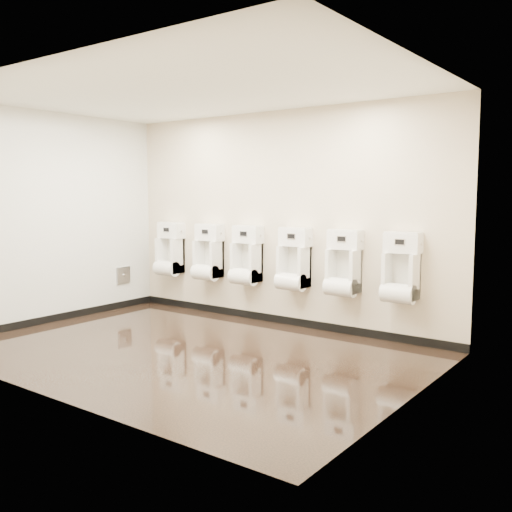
{
  "coord_description": "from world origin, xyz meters",
  "views": [
    {
      "loc": [
        4.2,
        -4.49,
        1.73
      ],
      "look_at": [
        0.5,
        0.55,
        1.04
      ],
      "focal_mm": 40.0,
      "sensor_mm": 36.0,
      "label": 1
    }
  ],
  "objects_px": {
    "urinal_1": "(208,256)",
    "urinal_2": "(246,260)",
    "urinal_3": "(293,264)",
    "urinal_5": "(401,273)",
    "access_panel": "(123,275)",
    "urinal_0": "(169,253)",
    "urinal_4": "(343,268)"
  },
  "relations": [
    {
      "from": "access_panel",
      "to": "urinal_5",
      "type": "xyz_separation_m",
      "value": [
        4.23,
        0.41,
        0.34
      ]
    },
    {
      "from": "urinal_1",
      "to": "urinal_4",
      "type": "height_order",
      "value": "same"
    },
    {
      "from": "urinal_0",
      "to": "urinal_5",
      "type": "height_order",
      "value": "same"
    },
    {
      "from": "urinal_1",
      "to": "urinal_2",
      "type": "relative_size",
      "value": 1.0
    },
    {
      "from": "urinal_4",
      "to": "urinal_2",
      "type": "bearing_deg",
      "value": 180.0
    },
    {
      "from": "urinal_1",
      "to": "urinal_5",
      "type": "height_order",
      "value": "same"
    },
    {
      "from": "urinal_3",
      "to": "urinal_4",
      "type": "bearing_deg",
      "value": 0.0
    },
    {
      "from": "urinal_2",
      "to": "urinal_5",
      "type": "xyz_separation_m",
      "value": [
        2.2,
        0.0,
        0.0
      ]
    },
    {
      "from": "urinal_0",
      "to": "urinal_2",
      "type": "distance_m",
      "value": 1.45
    },
    {
      "from": "access_panel",
      "to": "urinal_0",
      "type": "distance_m",
      "value": 0.78
    },
    {
      "from": "urinal_3",
      "to": "urinal_4",
      "type": "xyz_separation_m",
      "value": [
        0.71,
        0.0,
        0.0
      ]
    },
    {
      "from": "urinal_3",
      "to": "urinal_2",
      "type": "bearing_deg",
      "value": 180.0
    },
    {
      "from": "urinal_1",
      "to": "urinal_2",
      "type": "height_order",
      "value": "same"
    },
    {
      "from": "urinal_0",
      "to": "urinal_5",
      "type": "xyz_separation_m",
      "value": [
        3.65,
        0.0,
        0.0
      ]
    },
    {
      "from": "urinal_3",
      "to": "urinal_5",
      "type": "relative_size",
      "value": 1.0
    },
    {
      "from": "urinal_1",
      "to": "urinal_3",
      "type": "height_order",
      "value": "same"
    },
    {
      "from": "urinal_1",
      "to": "urinal_4",
      "type": "bearing_deg",
      "value": 0.0
    },
    {
      "from": "urinal_1",
      "to": "urinal_3",
      "type": "xyz_separation_m",
      "value": [
        1.45,
        0.0,
        0.0
      ]
    },
    {
      "from": "urinal_0",
      "to": "urinal_3",
      "type": "distance_m",
      "value": 2.21
    },
    {
      "from": "urinal_1",
      "to": "urinal_2",
      "type": "bearing_deg",
      "value": 0.0
    },
    {
      "from": "urinal_0",
      "to": "urinal_2",
      "type": "bearing_deg",
      "value": 0.0
    },
    {
      "from": "access_panel",
      "to": "urinal_4",
      "type": "relative_size",
      "value": 0.32
    },
    {
      "from": "urinal_0",
      "to": "urinal_2",
      "type": "relative_size",
      "value": 1.0
    },
    {
      "from": "urinal_0",
      "to": "urinal_4",
      "type": "bearing_deg",
      "value": 0.0
    },
    {
      "from": "urinal_0",
      "to": "urinal_1",
      "type": "xyz_separation_m",
      "value": [
        0.77,
        0.0,
        0.0
      ]
    },
    {
      "from": "urinal_2",
      "to": "urinal_5",
      "type": "distance_m",
      "value": 2.2
    },
    {
      "from": "urinal_1",
      "to": "urinal_3",
      "type": "relative_size",
      "value": 1.0
    },
    {
      "from": "access_panel",
      "to": "urinal_1",
      "type": "distance_m",
      "value": 1.44
    },
    {
      "from": "urinal_4",
      "to": "urinal_5",
      "type": "height_order",
      "value": "same"
    },
    {
      "from": "urinal_2",
      "to": "urinal_3",
      "type": "distance_m",
      "value": 0.76
    },
    {
      "from": "urinal_3",
      "to": "urinal_5",
      "type": "xyz_separation_m",
      "value": [
        1.44,
        0.0,
        0.0
      ]
    },
    {
      "from": "urinal_2",
      "to": "urinal_5",
      "type": "relative_size",
      "value": 1.0
    }
  ]
}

